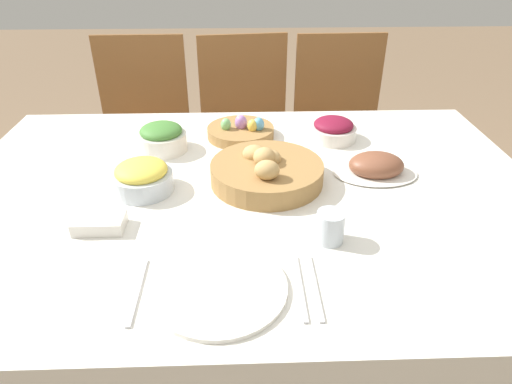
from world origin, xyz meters
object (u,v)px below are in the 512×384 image
Objects in this scene: egg_basket at (241,131)px; dinner_plate at (219,288)px; butter_dish at (99,223)px; ham_platter at (376,167)px; knife at (300,287)px; chair_far_center at (247,133)px; bread_basket at (266,171)px; green_salad_bowl at (162,138)px; beet_salad_bowl at (333,130)px; chair_far_left at (144,135)px; chair_far_right at (339,132)px; pineapple_bowl at (142,177)px; drinking_cup at (330,227)px; spoon at (315,287)px; fork at (138,291)px.

egg_basket reaches higher than dinner_plate.
butter_dish is (-0.34, -0.53, -0.01)m from egg_basket.
ham_platter reaches higher than knife.
chair_far_center is 0.95m from bread_basket.
beet_salad_bowl is at bearing 6.47° from green_salad_bowl.
chair_far_right is (0.94, -0.00, 0.00)m from chair_far_left.
chair_far_right is at bearing 51.50° from pineapple_bowl.
knife is 0.18m from drinking_cup.
chair_far_center reaches higher than beet_salad_bowl.
beet_salad_bowl is 0.81× the size of knife.
bread_basket is 1.15× the size of dinner_plate.
egg_basket is 1.46× the size of beet_salad_bowl.
chair_far_left is 2.99× the size of bread_basket.
spoon is at bearing -80.23° from bread_basket.
egg_basket is at bearing 100.71° from spoon.
chair_far_right reaches higher than knife.
dinner_plate is at bearing -179.84° from knife.
chair_far_left is 12.45× the size of drinking_cup.
dinner_plate is 1.43× the size of spoon.
chair_far_left is 4.17× the size of egg_basket.
drinking_cup is at bearing 20.95° from fork.
knife is (0.37, -0.66, -0.04)m from green_salad_bowl.
dinner_plate is at bearing -105.17° from bread_basket.
pineapple_bowl reaches higher than spoon.
fork is at bearing -141.96° from ham_platter.
knife is (0.58, -1.34, 0.25)m from chair_far_left.
egg_basket is at bearing -53.00° from chair_far_left.
spoon is at bearing -44.23° from pineapple_bowl.
spoon is at bearing -117.54° from ham_platter.
ham_platter is at bearing -46.68° from chair_far_left.
egg_basket is (0.47, -0.59, 0.27)m from chair_far_left.
ham_platter is at bearing -74.16° from chair_far_center.
drinking_cup is (-0.28, -1.19, 0.28)m from chair_far_right.
chair_far_center is 0.80m from green_salad_bowl.
dinner_plate is (-0.05, -0.75, -0.02)m from egg_basket.
green_salad_bowl reaches higher than fork.
pineapple_bowl is at bearing 133.78° from knife.
egg_basket reaches higher than knife.
egg_basket is at bearing 86.26° from dinner_plate.
chair_far_center is 0.65m from egg_basket.
spoon is (0.36, 0.00, 0.00)m from fork.
chair_far_right reaches higher than green_salad_bowl.
drinking_cup is at bearing 70.26° from spoon.
dinner_plate is (-0.44, -0.47, -0.02)m from ham_platter.
chair_far_center reaches higher than ham_platter.
bread_basket is at bearing -115.66° from chair_far_right.
spoon is at bearing 0.16° from fork.
ham_platter is (0.39, -0.28, 0.00)m from egg_basket.
ham_platter is 0.37m from drinking_cup.
beet_salad_bowl is at bearing 37.39° from butter_dish.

